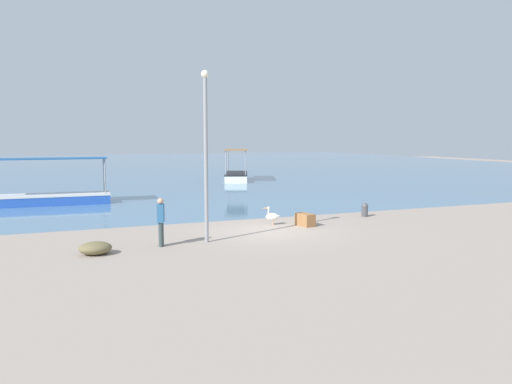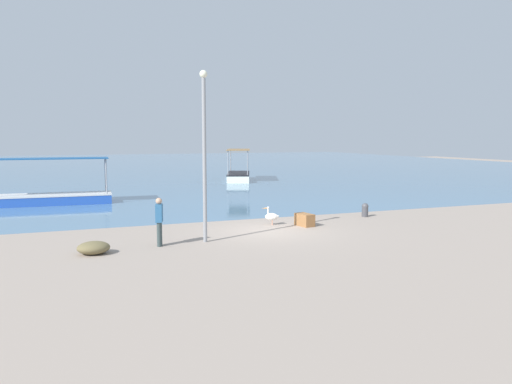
# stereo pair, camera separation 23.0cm
# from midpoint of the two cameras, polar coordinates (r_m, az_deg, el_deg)

# --- Properties ---
(ground) EXTENTS (120.00, 120.00, 0.00)m
(ground) POSITION_cam_midpoint_polar(r_m,az_deg,el_deg) (20.20, 1.68, -4.48)
(ground) COLOR #9F8F81
(harbor_water) EXTENTS (110.00, 90.00, 0.00)m
(harbor_water) POSITION_cam_midpoint_polar(r_m,az_deg,el_deg) (66.86, -14.38, 2.88)
(harbor_water) COLOR teal
(harbor_water) RESTS_ON ground
(fishing_boat_near_right) EXTENTS (7.10, 2.29, 2.60)m
(fishing_boat_near_right) POSITION_cam_midpoint_polar(r_m,az_deg,el_deg) (30.42, -22.63, -0.39)
(fishing_boat_near_right) COLOR blue
(fishing_boat_near_right) RESTS_ON harbor_water
(fishing_boat_far_left) EXTENTS (3.79, 6.18, 2.70)m
(fishing_boat_far_left) POSITION_cam_midpoint_polar(r_m,az_deg,el_deg) (43.41, -1.85, 2.01)
(fishing_boat_far_left) COLOR white
(fishing_boat_far_left) RESTS_ON harbor_water
(pelican) EXTENTS (0.80, 0.42, 0.80)m
(pelican) POSITION_cam_midpoint_polar(r_m,az_deg,el_deg) (21.52, 2.09, -2.80)
(pelican) COLOR #E0997A
(pelican) RESTS_ON ground
(lamp_post) EXTENTS (0.28, 0.28, 6.10)m
(lamp_post) POSITION_cam_midpoint_polar(r_m,az_deg,el_deg) (17.83, -5.57, 5.10)
(lamp_post) COLOR gray
(lamp_post) RESTS_ON ground
(mooring_bollard) EXTENTS (0.31, 0.31, 0.66)m
(mooring_bollard) POSITION_cam_midpoint_polar(r_m,az_deg,el_deg) (24.30, 12.62, -1.97)
(mooring_bollard) COLOR #47474C
(mooring_bollard) RESTS_ON ground
(fisherman_standing) EXTENTS (0.33, 0.45, 1.69)m
(fisherman_standing) POSITION_cam_midpoint_polar(r_m,az_deg,el_deg) (17.61, -10.63, -3.19)
(fisherman_standing) COLOR #354444
(fisherman_standing) RESTS_ON ground
(net_pile) EXTENTS (1.04, 0.89, 0.42)m
(net_pile) POSITION_cam_midpoint_polar(r_m,az_deg,el_deg) (17.05, -17.71, -6.09)
(net_pile) COLOR brown
(net_pile) RESTS_ON ground
(cargo_crate) EXTENTS (0.64, 0.94, 0.53)m
(cargo_crate) POSITION_cam_midpoint_polar(r_m,az_deg,el_deg) (21.42, 5.88, -3.17)
(cargo_crate) COLOR #98663B
(cargo_crate) RESTS_ON ground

